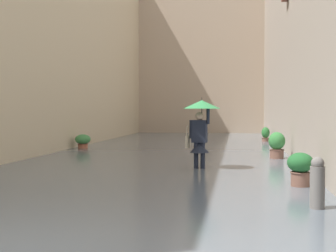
# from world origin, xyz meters

# --- Properties ---
(ground_plane) EXTENTS (65.07, 65.07, 0.00)m
(ground_plane) POSITION_xyz_m (0.00, -13.01, 0.00)
(ground_plane) COLOR slate
(flood_water) EXTENTS (9.02, 32.03, 0.11)m
(flood_water) POSITION_xyz_m (0.00, -13.01, 0.05)
(flood_water) COLOR slate
(flood_water) RESTS_ON ground_plane
(building_facade_left) EXTENTS (2.04, 30.03, 10.46)m
(building_facade_left) POSITION_xyz_m (-5.01, -13.01, 5.23)
(building_facade_left) COLOR #A89989
(building_facade_left) RESTS_ON ground_plane
(building_facade_right) EXTENTS (2.04, 30.03, 10.76)m
(building_facade_right) POSITION_xyz_m (5.01, -13.01, 5.38)
(building_facade_right) COLOR beige
(building_facade_right) RESTS_ON ground_plane
(building_facade_far) EXTENTS (11.82, 1.80, 13.52)m
(building_facade_far) POSITION_xyz_m (0.00, -26.93, 6.76)
(building_facade_far) COLOR tan
(building_facade_far) RESTS_ON ground_plane
(person_wading) EXTENTS (0.98, 0.98, 1.96)m
(person_wading) POSITION_xyz_m (-1.44, -7.81, 1.36)
(person_wading) COLOR #4C4233
(person_wading) RESTS_ON ground_plane
(potted_plant_far_left) EXTENTS (0.52, 0.52, 0.94)m
(potted_plant_far_left) POSITION_xyz_m (-3.62, -10.61, 0.51)
(potted_plant_far_left) COLOR brown
(potted_plant_far_left) RESTS_ON ground_plane
(potted_plant_near_right) EXTENTS (0.61, 0.61, 0.66)m
(potted_plant_near_right) POSITION_xyz_m (3.67, -13.38, 0.39)
(potted_plant_near_right) COLOR #9E563D
(potted_plant_near_right) RESTS_ON ground_plane
(potted_plant_mid_left) EXTENTS (0.39, 0.39, 0.80)m
(potted_plant_mid_left) POSITION_xyz_m (-3.76, -18.48, 0.41)
(potted_plant_mid_left) COLOR brown
(potted_plant_mid_left) RESTS_ON ground_plane
(potted_plant_near_left) EXTENTS (0.52, 0.52, 0.78)m
(potted_plant_near_left) POSITION_xyz_m (-3.64, -5.31, 0.46)
(potted_plant_near_left) COLOR brown
(potted_plant_near_left) RESTS_ON ground_plane
(mooring_bollard) EXTENTS (0.23, 0.23, 0.92)m
(mooring_bollard) POSITION_xyz_m (-3.61, -3.20, 0.46)
(mooring_bollard) COLOR slate
(mooring_bollard) RESTS_ON ground_plane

